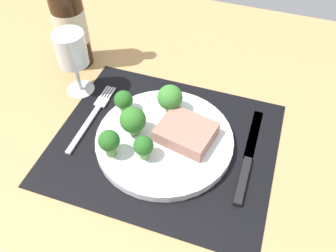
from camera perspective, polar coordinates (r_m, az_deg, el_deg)
ground_plane at (r=68.84cm, az=-0.56°, el=-3.59°), size 140.00×110.00×3.00cm
placemat at (r=67.54cm, az=-0.57°, el=-2.73°), size 41.43×34.81×0.30cm
plate at (r=66.81cm, az=-0.58°, el=-2.22°), size 25.88×25.88×1.60cm
steak at (r=65.30cm, az=2.90°, el=-0.98°), size 11.39×10.08×2.66cm
broccoli_front_edge at (r=68.37cm, az=0.33°, el=4.57°), size 4.95×4.95×6.07cm
broccoli_back_left at (r=64.63cm, az=-5.68°, el=0.93°), size 4.87×4.87×5.99cm
broccoli_near_steak at (r=62.03cm, az=-9.44°, el=-2.53°), size 3.81×3.81×5.53cm
broccoli_center at (r=69.44cm, az=-7.17°, el=4.10°), size 3.69×3.69×4.77cm
broccoli_near_fork at (r=61.33cm, az=-3.97°, el=-3.30°), size 3.55×3.55×4.81cm
fork at (r=73.16cm, az=-12.14°, el=1.51°), size 2.40×19.20×0.50cm
knife at (r=65.98cm, az=12.66°, el=-5.52°), size 1.80×23.00×0.80cm
wine_bottle at (r=81.87cm, az=-15.66°, el=16.29°), size 7.14×7.14×30.64cm
wine_glass at (r=74.29cm, az=-15.23°, el=11.31°), size 6.24×6.24×14.27cm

